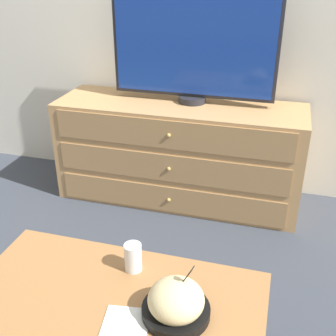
% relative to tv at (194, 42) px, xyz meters
% --- Properties ---
extents(ground_plane, '(12.00, 12.00, 0.00)m').
position_rel_tv_xyz_m(ground_plane, '(0.02, 0.20, -0.99)').
color(ground_plane, '#383D47').
extents(dresser, '(1.50, 0.48, 0.63)m').
position_rel_tv_xyz_m(dresser, '(-0.06, -0.06, -0.67)').
color(dresser, tan).
rests_on(dresser, ground_plane).
extents(tv, '(0.97, 0.17, 0.70)m').
position_rel_tv_xyz_m(tv, '(0.00, 0.00, 0.00)').
color(tv, '#232328').
rests_on(tv, dresser).
extents(coffee_table, '(1.01, 0.53, 0.40)m').
position_rel_tv_xyz_m(coffee_table, '(0.06, -1.42, -0.64)').
color(coffee_table, '#9E6B3D').
rests_on(coffee_table, ground_plane).
extents(takeout_bowl, '(0.22, 0.22, 0.19)m').
position_rel_tv_xyz_m(takeout_bowl, '(0.28, -1.44, -0.54)').
color(takeout_bowl, black).
rests_on(takeout_bowl, coffee_table).
extents(drink_cup, '(0.06, 0.06, 0.11)m').
position_rel_tv_xyz_m(drink_cup, '(0.07, -1.27, -0.54)').
color(drink_cup, beige).
rests_on(drink_cup, coffee_table).
extents(napkin, '(0.16, 0.16, 0.00)m').
position_rel_tv_xyz_m(napkin, '(0.14, -1.52, -0.59)').
color(napkin, white).
rests_on(napkin, coffee_table).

